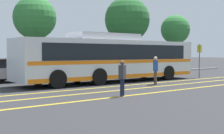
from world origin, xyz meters
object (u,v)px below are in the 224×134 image
(transit_bus, at_px, (112,58))
(pedestrian_1, at_px, (155,69))
(bus_stop_sign, at_px, (199,57))
(parked_car_2, at_px, (70,69))
(pedestrian_0, at_px, (122,76))
(tree_0, at_px, (127,20))
(parked_car_3, at_px, (128,67))
(tree_1, at_px, (35,18))
(tree_2, at_px, (175,30))

(transit_bus, height_order, pedestrian_1, transit_bus)
(pedestrian_1, xyz_separation_m, bus_stop_sign, (6.40, 1.49, 0.66))
(parked_car_2, height_order, pedestrian_0, pedestrian_0)
(tree_0, bearing_deg, transit_bus, -136.16)
(parked_car_2, bearing_deg, parked_car_3, -93.70)
(pedestrian_0, height_order, tree_0, tree_0)
(transit_bus, relative_size, tree_0, 1.70)
(parked_car_2, distance_m, tree_1, 6.07)
(transit_bus, distance_m, parked_car_2, 3.85)
(parked_car_3, xyz_separation_m, tree_0, (4.36, 4.99, 4.62))
(transit_bus, height_order, parked_car_2, transit_bus)
(bus_stop_sign, bearing_deg, parked_car_3, -150.56)
(tree_1, height_order, tree_2, tree_1)
(pedestrian_0, relative_size, tree_1, 0.24)
(pedestrian_0, xyz_separation_m, pedestrian_1, (4.82, 2.58, 0.07))
(pedestrian_0, height_order, bus_stop_sign, bus_stop_sign)
(parked_car_3, height_order, tree_2, tree_2)
(transit_bus, distance_m, pedestrian_0, 6.70)
(parked_car_3, height_order, bus_stop_sign, bus_stop_sign)
(bus_stop_sign, bearing_deg, tree_2, 139.56)
(parked_car_2, relative_size, pedestrian_1, 2.47)
(bus_stop_sign, distance_m, tree_1, 13.43)
(pedestrian_1, bearing_deg, bus_stop_sign, -39.63)
(tree_0, xyz_separation_m, tree_1, (-10.52, -0.51, -0.61))
(parked_car_2, bearing_deg, pedestrian_0, 158.19)
(parked_car_3, xyz_separation_m, tree_2, (10.88, 4.02, 3.83))
(bus_stop_sign, height_order, tree_2, tree_2)
(parked_car_2, relative_size, parked_car_3, 0.89)
(bus_stop_sign, bearing_deg, pedestrian_0, -68.67)
(parked_car_3, height_order, pedestrian_0, pedestrian_0)
(parked_car_3, height_order, pedestrian_1, pedestrian_1)
(parked_car_3, relative_size, pedestrian_0, 2.96)
(bus_stop_sign, relative_size, tree_0, 0.33)
(transit_bus, distance_m, bus_stop_sign, 7.54)
(pedestrian_0, bearing_deg, tree_2, -178.65)
(bus_stop_sign, distance_m, tree_0, 10.89)
(tree_0, bearing_deg, pedestrian_0, -132.26)
(parked_car_3, xyz_separation_m, bus_stop_sign, (2.72, -5.10, 0.87))
(pedestrian_0, height_order, tree_1, tree_1)
(tree_2, bearing_deg, tree_1, 178.46)
(transit_bus, relative_size, pedestrian_1, 7.86)
(bus_stop_sign, height_order, tree_0, tree_0)
(transit_bus, distance_m, pedestrian_1, 3.12)
(tree_2, bearing_deg, tree_0, 171.56)
(transit_bus, height_order, bus_stop_sign, transit_bus)
(parked_car_2, bearing_deg, bus_stop_sign, -125.42)
(parked_car_2, distance_m, tree_0, 12.10)
(bus_stop_sign, xyz_separation_m, tree_1, (-8.88, 9.58, 3.13))
(pedestrian_1, bearing_deg, parked_car_2, 53.81)
(parked_car_3, distance_m, tree_2, 12.22)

